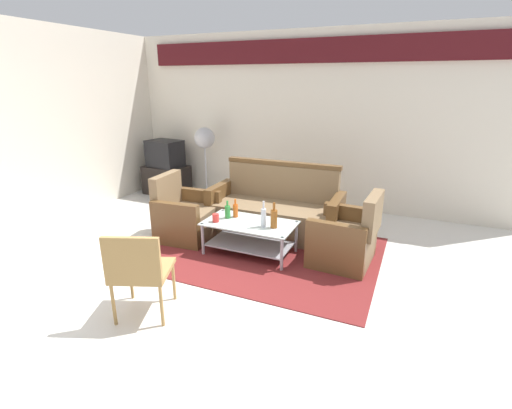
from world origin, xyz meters
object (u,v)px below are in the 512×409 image
bottle_orange (235,210)px  wicker_chair (139,268)px  cup (216,218)px  coffee_table (250,233)px  television (165,153)px  armchair_right (346,239)px  tv_stand (167,180)px  bottle_brown (274,218)px  bottle_green (228,212)px  armchair_left (186,217)px  bottle_clear (264,217)px  couch (276,212)px  pedestal_fan (205,142)px

bottle_orange → wicker_chair: (-0.09, -1.68, -0.00)m
bottle_orange → cup: bottle_orange is taller
coffee_table → television: bearing=145.3°
armchair_right → tv_stand: (-3.63, 1.49, -0.03)m
armchair_right → bottle_brown: (-0.79, -0.28, 0.24)m
bottle_green → wicker_chair: (-0.02, -1.61, -0.00)m
armchair_right → armchair_left: bearing=96.6°
bottle_clear → television: television is taller
couch → cup: 1.00m
armchair_left → television: 2.26m
bottle_clear → tv_stand: (-2.72, 1.80, -0.27)m
armchair_right → bottle_brown: armchair_right is taller
armchair_left → coffee_table: (1.01, -0.13, -0.02)m
tv_stand → television: size_ratio=1.24×
tv_stand → television: television is taller
wicker_chair → television: bearing=101.8°
cup → couch: bearing=63.8°
armchair_left → bottle_clear: (1.21, -0.18, 0.24)m
couch → pedestal_fan: (-1.73, 1.05, 0.70)m
bottle_clear → coffee_table: bearing=164.3°
coffee_table → tv_stand: tv_stand is taller
armchair_left → cup: bearing=62.4°
tv_stand → armchair_left: bearing=-47.0°
bottle_green → wicker_chair: bearing=-90.7°
armchair_left → cup: 0.70m
cup → pedestal_fan: (-1.30, 1.93, 0.55)m
bottle_green → tv_stand: bottle_green is taller
bottle_orange → armchair_right: bearing=6.0°
cup → pedestal_fan: 2.39m
couch → cup: couch is taller
couch → cup: bearing=62.8°
armchair_left → wicker_chair: armchair_left is taller
armchair_left → pedestal_fan: pedestal_fan is taller
bottle_orange → pedestal_fan: bearing=130.5°
armchair_left → bottle_orange: 0.79m
armchair_right → bottle_clear: size_ratio=2.69×
armchair_right → pedestal_fan: pedestal_fan is taller
television → pedestal_fan: size_ratio=0.51×
television → bottle_brown: bearing=154.6°
coffee_table → television: television is taller
bottle_green → couch: bearing=62.8°
couch → bottle_brown: (0.27, -0.78, 0.21)m
cup → tv_stand: (-2.13, 1.88, -0.20)m
bottle_brown → tv_stand: bottle_brown is taller
bottle_orange → tv_stand: size_ratio=0.29×
bottle_green → cup: size_ratio=2.25×
bottle_brown → bottle_clear: bearing=-171.0°
couch → bottle_green: (-0.37, -0.71, 0.18)m
couch → pedestal_fan: bearing=-32.1°
wicker_chair → bottle_orange: bearing=65.4°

